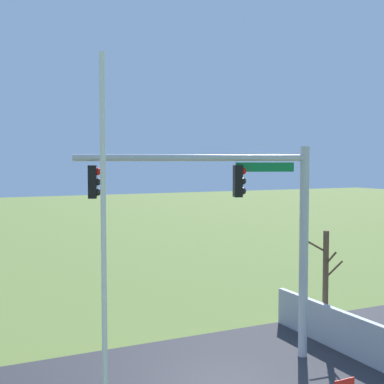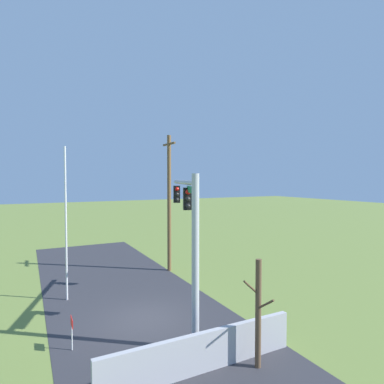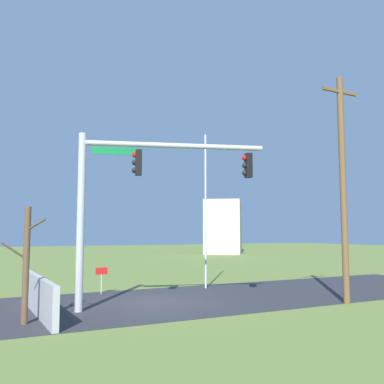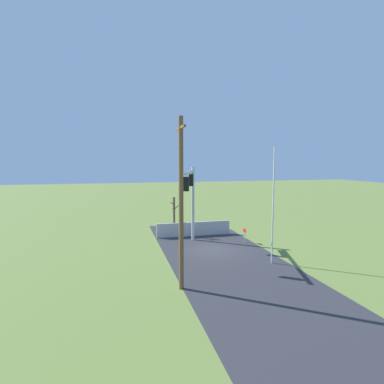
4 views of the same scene
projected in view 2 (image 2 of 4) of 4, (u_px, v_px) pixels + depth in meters
ground_plane at (145, 319)px, 14.47m from camera, size 160.00×160.00×0.00m
road_surface at (121, 291)px, 18.02m from camera, size 28.00×8.00×0.01m
sidewalk_corner at (209, 362)px, 11.01m from camera, size 6.00×6.00×0.01m
retaining_fence at (203, 352)px, 10.45m from camera, size 0.20×7.07×1.32m
signal_mast at (188, 220)px, 13.57m from camera, size 6.76×2.43×6.52m
flagpole at (66, 224)px, 16.58m from camera, size 0.10×0.10×8.02m
utility_pole at (169, 201)px, 21.99m from camera, size 1.90×0.26×9.32m
bare_tree at (258, 312)px, 10.66m from camera, size 1.27×1.02×3.66m
open_sign at (72, 326)px, 11.76m from camera, size 0.56×0.04×1.22m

